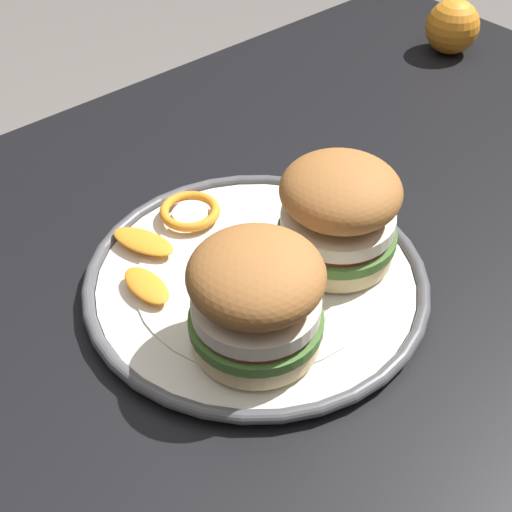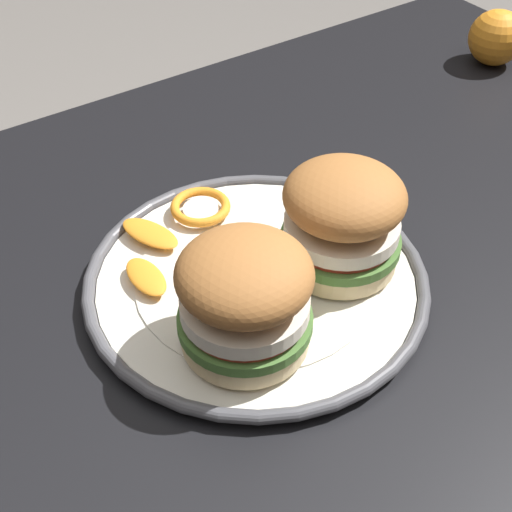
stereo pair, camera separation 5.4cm
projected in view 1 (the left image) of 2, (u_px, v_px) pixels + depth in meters
name	position (u px, v px, depth m)	size (l,w,h in m)	color
dining_table	(223.00, 395.00, 0.69)	(1.41, 0.83, 0.70)	black
dinner_plate	(256.00, 281.00, 0.66)	(0.32, 0.32, 0.02)	silver
sandwich_half_left	(339.00, 211.00, 0.64)	(0.13, 0.13, 0.10)	beige
sandwich_half_right	(256.00, 297.00, 0.56)	(0.13, 0.13, 0.10)	beige
orange_peel_curled	(190.00, 211.00, 0.72)	(0.08, 0.08, 0.01)	orange
orange_peel_strip_long	(146.00, 285.00, 0.64)	(0.03, 0.06, 0.01)	orange
orange_peel_strip_short	(143.00, 241.00, 0.68)	(0.05, 0.07, 0.01)	orange
whole_orange	(452.00, 27.00, 1.00)	(0.07, 0.07, 0.07)	orange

